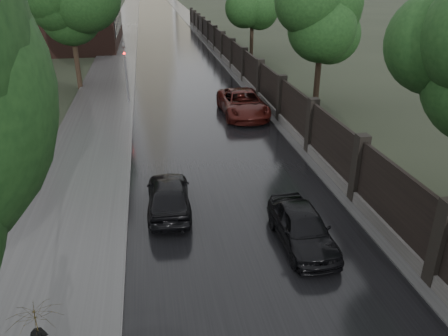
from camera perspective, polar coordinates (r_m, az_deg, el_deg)
fence_right at (r=37.21m, az=2.00°, el=13.40°), size 0.45×75.72×2.70m
tree_left_far at (r=34.24m, az=-19.42°, el=18.32°), size 4.25×4.25×7.39m
tree_right_b at (r=27.93m, az=12.65°, el=17.36°), size 4.08×4.08×7.01m
tree_right_c at (r=45.06m, az=3.74°, el=20.34°), size 4.08×4.08×7.01m
traffic_light at (r=29.32m, az=-12.72°, el=12.60°), size 0.16×0.32×4.00m
hatchback_left at (r=16.04m, az=-7.25°, el=-3.50°), size 1.67×3.90×1.31m
car_right_near at (r=14.26m, az=10.18°, el=-7.60°), size 1.57×3.78×1.28m
car_right_far at (r=26.77m, az=2.45°, el=8.45°), size 2.52×5.45×1.51m
pedestrian_umbrella at (r=9.36m, az=-23.15°, el=-18.74°), size 1.33×1.34×2.77m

